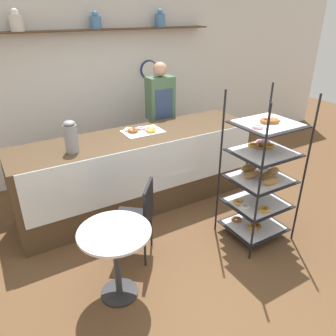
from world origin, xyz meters
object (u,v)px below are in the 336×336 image
Objects in this scene: person_worker at (161,116)px; donut_tray_counter at (142,130)px; cafe_table at (116,248)px; cafe_chair at (140,213)px; coffee_carafe at (71,137)px; pastry_rack at (260,176)px.

donut_tray_counter is (-0.58, -0.55, 0.05)m from person_worker.
person_worker is 2.55m from cafe_table.
cafe_chair reaches higher than cafe_table.
cafe_table is at bearing -128.44° from person_worker.
cafe_table is at bearing -91.69° from coffee_carafe.
pastry_rack is 4.71× the size of coffee_carafe.
donut_tray_counter reaches higher than cafe_table.
person_worker is at bearing 43.47° from donut_tray_counter.
person_worker is (-0.14, 1.94, 0.18)m from pastry_rack.
donut_tray_counter is at bearing 11.50° from coffee_carafe.
person_worker is 3.45× the size of donut_tray_counter.
person_worker reaches higher than pastry_rack.
donut_tray_counter is at bearing -169.06° from cafe_chair.
cafe_chair is (-1.28, 0.35, -0.24)m from pastry_rack.
cafe_table is at bearing -124.68° from donut_tray_counter.
person_worker is 2.01× the size of cafe_chair.
coffee_carafe is (-1.67, 1.19, 0.38)m from pastry_rack.
cafe_chair is 1.72× the size of donut_tray_counter.
person_worker is 0.80m from donut_tray_counter.
pastry_rack is 3.36× the size of donut_tray_counter.
cafe_chair is 1.12m from coffee_carafe.
person_worker is at bearing 94.23° from pastry_rack.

